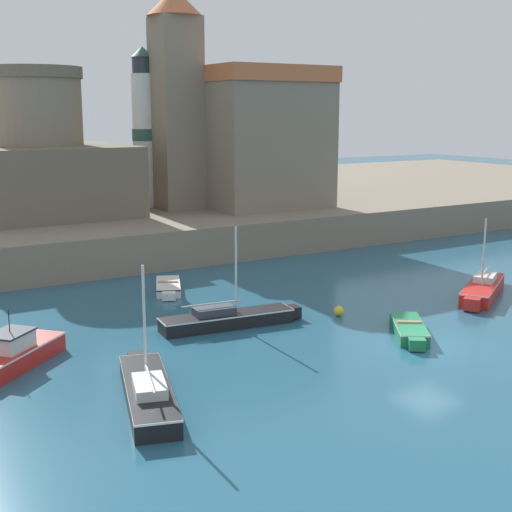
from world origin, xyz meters
name	(u,v)px	position (x,y,z in m)	size (l,w,h in m)	color
ground_plane	(429,346)	(0.00, 0.00, 0.00)	(200.00, 200.00, 0.00)	#235670
quay_seawall	(111,210)	(0.00, 39.00, 1.24)	(120.00, 40.00, 2.48)	gray
dinghy_green_0	(409,329)	(0.25, 1.47, 0.31)	(3.21, 4.06, 0.65)	#237A4C
sailboat_red_1	(482,288)	(8.42, 4.54, 0.45)	(6.17, 4.51, 4.33)	red
dinghy_white_2	(168,287)	(-5.67, 14.40, 0.26)	(2.63, 4.20, 0.55)	white
motorboat_red_3	(12,354)	(-15.86, 6.59, 0.53)	(4.89, 4.58, 2.36)	red
sailboat_black_4	(148,391)	(-12.66, 0.63, 0.43)	(3.26, 7.02, 4.78)	black
sailboat_black_6	(228,318)	(-6.03, 6.86, 0.42)	(7.00, 2.08, 4.70)	black
mooring_buoy	(339,311)	(-0.51, 5.63, 0.25)	(0.50, 0.50, 0.50)	yellow
church	(227,132)	(7.39, 31.06, 8.17)	(12.98, 17.19, 16.19)	gray
fortress	(41,166)	(-8.00, 31.07, 5.99)	(11.75, 11.75, 10.43)	#685E4F
lighthouse	(145,131)	(0.00, 30.84, 8.36)	(1.93, 1.93, 12.15)	silver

